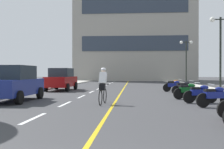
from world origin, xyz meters
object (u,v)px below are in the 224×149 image
object	(u,v)px
motorcycle_4	(200,93)
motorcycle_6	(184,87)
motorcycle_7	(174,86)
cyclist_rider	(103,85)
parked_car_near	(14,83)
motorcycle_3	(215,96)
street_lamp_far	(186,52)
street_lamp_mid	(220,37)
parked_car_mid	(61,79)
motorcycle_8	(174,84)
motorcycle_5	(188,91)

from	to	relation	value
motorcycle_4	motorcycle_6	world-z (taller)	same
motorcycle_6	motorcycle_7	world-z (taller)	same
motorcycle_6	cyclist_rider	distance (m)	7.53
parked_car_near	motorcycle_6	world-z (taller)	parked_car_near
motorcycle_4	cyclist_rider	distance (m)	4.67
motorcycle_3	motorcycle_7	size ratio (longest dim) A/B	1.02
street_lamp_far	cyclist_rider	size ratio (longest dim) A/B	2.81
parked_car_near	cyclist_rider	size ratio (longest dim) A/B	2.38
street_lamp_mid	street_lamp_far	world-z (taller)	street_lamp_mid
parked_car_mid	cyclist_rider	size ratio (longest dim) A/B	2.39
motorcycle_4	parked_car_near	bearing A→B (deg)	178.86
motorcycle_3	motorcycle_8	distance (m)	11.29
motorcycle_3	motorcycle_4	world-z (taller)	same
motorcycle_3	motorcycle_5	distance (m)	3.52
parked_car_mid	motorcycle_5	size ratio (longest dim) A/B	2.54
motorcycle_7	parked_car_near	bearing A→B (deg)	-140.85
motorcycle_5	motorcycle_7	distance (m)	5.62
parked_car_mid	motorcycle_4	xyz separation A→B (m)	(9.07, -8.78, -0.44)
parked_car_near	parked_car_mid	bearing A→B (deg)	88.97
motorcycle_3	motorcycle_6	bearing A→B (deg)	90.90
parked_car_mid	motorcycle_4	size ratio (longest dim) A/B	2.51
parked_car_near	motorcycle_4	world-z (taller)	parked_car_near
parked_car_mid	motorcycle_6	distance (m)	9.92
motorcycle_5	motorcycle_8	size ratio (longest dim) A/B	1.01
street_lamp_far	motorcycle_7	xyz separation A→B (m)	(-2.91, -10.89, -3.30)
parked_car_near	motorcycle_4	distance (m)	9.24
street_lamp_mid	motorcycle_3	world-z (taller)	street_lamp_mid
street_lamp_far	motorcycle_4	size ratio (longest dim) A/B	2.95
street_lamp_far	motorcycle_6	bearing A→B (deg)	-101.18
street_lamp_mid	parked_car_mid	world-z (taller)	street_lamp_mid
street_lamp_mid	motorcycle_4	bearing A→B (deg)	-114.35
motorcycle_8	motorcycle_3	bearing A→B (deg)	-89.58
street_lamp_mid	parked_car_mid	xyz separation A→B (m)	(-11.92, 2.49, -3.01)
motorcycle_5	motorcycle_4	bearing A→B (deg)	-84.65
street_lamp_mid	motorcycle_5	bearing A→B (deg)	-125.12
parked_car_near	street_lamp_mid	bearing A→B (deg)	26.81
parked_car_near	motorcycle_7	size ratio (longest dim) A/B	2.56
motorcycle_3	motorcycle_5	bearing A→B (deg)	97.21
motorcycle_7	motorcycle_8	size ratio (longest dim) A/B	0.99
motorcycle_4	motorcycle_6	distance (m)	5.14
street_lamp_far	motorcycle_6	distance (m)	14.00
parked_car_mid	cyclist_rider	distance (m)	10.48
street_lamp_mid	motorcycle_6	world-z (taller)	street_lamp_mid
street_lamp_far	motorcycle_8	distance (m)	9.67
parked_car_near	motorcycle_4	xyz separation A→B (m)	(9.23, -0.18, -0.44)
motorcycle_3	motorcycle_8	world-z (taller)	same
motorcycle_7	street_lamp_far	bearing A→B (deg)	75.04
street_lamp_far	motorcycle_8	bearing A→B (deg)	-106.70
street_lamp_mid	cyclist_rider	world-z (taller)	street_lamp_mid
motorcycle_4	street_lamp_far	bearing A→B (deg)	81.42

